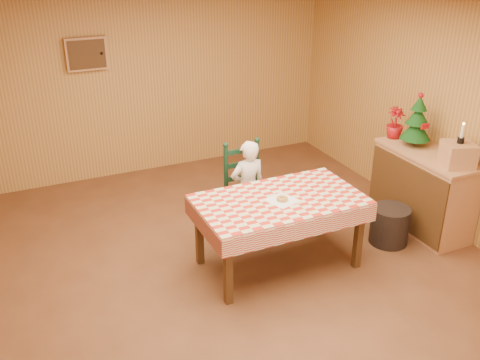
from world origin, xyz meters
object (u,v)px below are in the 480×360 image
object	(u,v)px
dining_table	(279,206)
shelf_unit	(423,190)
ladder_chair	(246,191)
storage_bin	(390,225)
seated_child	(248,188)
crate	(458,154)
christmas_tree	(417,122)

from	to	relation	value
dining_table	shelf_unit	size ratio (longest dim) A/B	1.34
ladder_chair	storage_bin	size ratio (longest dim) A/B	2.56
dining_table	shelf_unit	bearing A→B (deg)	0.86
dining_table	seated_child	bearing A→B (deg)	90.00
dining_table	ladder_chair	distance (m)	0.81
shelf_unit	seated_child	bearing A→B (deg)	159.62
storage_bin	seated_child	bearing A→B (deg)	147.56
crate	storage_bin	world-z (taller)	crate
seated_child	storage_bin	xyz separation A→B (m)	(1.34, -0.85, -0.35)
storage_bin	ladder_chair	bearing A→B (deg)	145.85
christmas_tree	storage_bin	bearing A→B (deg)	-144.80
dining_table	ladder_chair	size ratio (longest dim) A/B	1.53
seated_child	christmas_tree	world-z (taller)	christmas_tree
crate	shelf_unit	bearing A→B (deg)	91.23
ladder_chair	seated_child	distance (m)	0.08
dining_table	storage_bin	xyz separation A→B (m)	(1.34, -0.12, -0.48)
christmas_tree	shelf_unit	bearing A→B (deg)	-91.98
ladder_chair	shelf_unit	xyz separation A→B (m)	(1.89, -0.76, -0.04)
dining_table	seated_child	world-z (taller)	seated_child
dining_table	storage_bin	bearing A→B (deg)	-5.08
dining_table	seated_child	xyz separation A→B (m)	(-0.00, 0.73, -0.13)
shelf_unit	storage_bin	bearing A→B (deg)	-165.13
shelf_unit	christmas_tree	xyz separation A→B (m)	(0.01, 0.25, 0.74)
seated_child	storage_bin	world-z (taller)	seated_child
seated_child	christmas_tree	bearing A→B (deg)	166.60
ladder_chair	storage_bin	distance (m)	1.64
storage_bin	christmas_tree	bearing A→B (deg)	35.20
ladder_chair	seated_child	world-z (taller)	seated_child
ladder_chair	christmas_tree	xyz separation A→B (m)	(1.90, -0.51, 0.71)
dining_table	crate	bearing A→B (deg)	-11.08
dining_table	christmas_tree	size ratio (longest dim) A/B	2.67
seated_child	shelf_unit	world-z (taller)	seated_child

